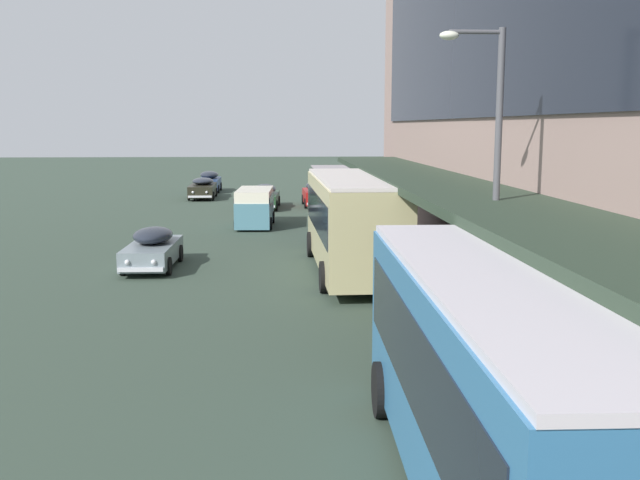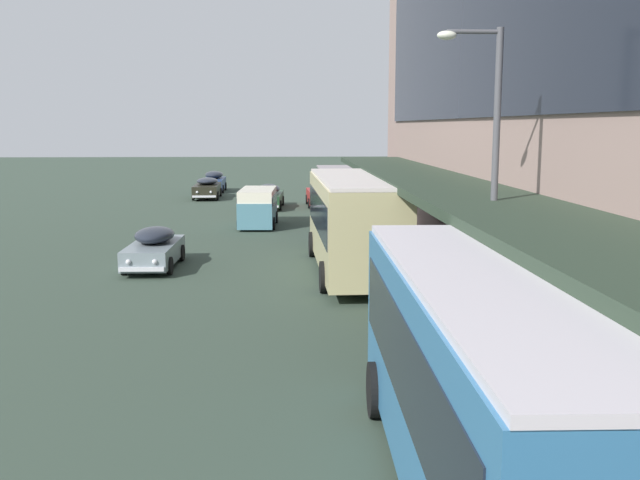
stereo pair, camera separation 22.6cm
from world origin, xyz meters
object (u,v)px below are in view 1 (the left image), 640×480
transit_bus_kerbside_rear (501,375)px  vw_van (255,205)px  sedan_lead_near (265,196)px  sedan_second_mid (209,182)px  sedan_far_back (203,188)px  sedan_trailing_mid (317,194)px  sedan_lead_mid (339,220)px  pedestrian_at_kerb (604,370)px  transit_bus_kerbside_front (352,218)px  sedan_second_near (153,248)px  street_lamp (490,164)px

transit_bus_kerbside_rear → vw_van: size_ratio=2.01×
sedan_lead_near → sedan_second_mid: (-4.61, 11.92, 0.04)m
sedan_far_back → sedan_trailing_mid: size_ratio=1.16×
sedan_lead_mid → pedestrian_at_kerb: bearing=-84.1°
transit_bus_kerbside_front → sedan_lead_near: (-3.37, 20.58, -1.21)m
sedan_lead_mid → sedan_far_back: sedan_far_back is taller
sedan_second_near → sedan_trailing_mid: (7.28, 20.18, 0.07)m
sedan_second_mid → transit_bus_kerbside_front: bearing=-76.2°
transit_bus_kerbside_rear → sedan_lead_mid: transit_bus_kerbside_rear is taller
sedan_lead_near → sedan_second_mid: sedan_second_mid is taller
sedan_lead_mid → street_lamp: (1.87, -17.85, 3.59)m
transit_bus_kerbside_front → pedestrian_at_kerb: (2.71, -13.87, -0.79)m
sedan_lead_near → vw_van: 8.29m
vw_van → transit_bus_kerbside_front: bearing=-72.9°
transit_bus_kerbside_front → transit_bus_kerbside_rear: transit_bus_kerbside_front is taller
sedan_second_mid → street_lamp: (10.20, -41.25, 3.52)m
sedan_far_back → sedan_second_mid: 5.36m
sedan_trailing_mid → sedan_lead_near: (-3.40, -0.95, -0.05)m
transit_bus_kerbside_rear → sedan_lead_near: bearing=95.7°
sedan_trailing_mid → vw_van: bearing=-112.4°
sedan_far_back → transit_bus_kerbside_rear: bearing=-79.1°
transit_bus_kerbside_rear → sedan_second_mid: (-8.27, 48.38, -1.08)m
pedestrian_at_kerb → vw_van: bearing=103.9°
transit_bus_kerbside_front → pedestrian_at_kerb: transit_bus_kerbside_front is taller
vw_van → pedestrian_at_kerb: pedestrian_at_kerb is taller
sedan_lead_mid → sedan_second_near: bearing=-134.4°
transit_bus_kerbside_front → street_lamp: street_lamp is taller
transit_bus_kerbside_front → street_lamp: size_ratio=1.36×
transit_bus_kerbside_front → pedestrian_at_kerb: bearing=-79.0°
transit_bus_kerbside_rear → pedestrian_at_kerb: bearing=39.9°
pedestrian_at_kerb → street_lamp: (-0.49, 5.11, 3.14)m
transit_bus_kerbside_rear → sedan_lead_mid: (0.06, 24.99, -1.15)m
transit_bus_kerbside_front → sedan_lead_near: 20.89m
sedan_lead_mid → transit_bus_kerbside_rear: bearing=-90.1°
sedan_second_near → vw_van: 11.49m
sedan_far_back → sedan_trailing_mid: bearing=-35.0°
sedan_lead_mid → sedan_second_near: size_ratio=0.96×
sedan_second_near → vw_van: vw_van is taller
transit_bus_kerbside_rear → sedan_second_mid: size_ratio=2.07×
transit_bus_kerbside_front → sedan_second_mid: (-7.98, 32.49, -1.16)m
sedan_trailing_mid → street_lamp: 30.57m
transit_bus_kerbside_rear → street_lamp: 7.78m
sedan_second_near → sedan_far_back: bearing=91.6°
transit_bus_kerbside_rear → pedestrian_at_kerb: 3.23m
sedan_second_mid → street_lamp: 42.64m
transit_bus_kerbside_front → sedan_second_mid: bearing=103.8°
sedan_lead_mid → street_lamp: 18.31m
sedan_far_back → sedan_lead_near: 8.01m
vw_van → pedestrian_at_kerb: (6.49, -26.17, 0.08)m
vw_van → sedan_second_mid: bearing=101.7°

